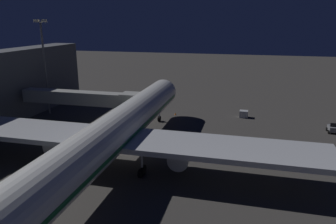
{
  "coord_description": "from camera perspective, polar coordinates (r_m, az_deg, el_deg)",
  "views": [
    {
      "loc": [
        -17.08,
        44.34,
        20.16
      ],
      "look_at": [
        -3.0,
        -11.91,
        3.5
      ],
      "focal_mm": 33.97,
      "sensor_mm": 36.0,
      "label": 1
    }
  ],
  "objects": [
    {
      "name": "ground_plane",
      "position": [
        51.61,
        -6.5,
        -7.07
      ],
      "size": [
        320.0,
        320.0,
        0.0
      ],
      "primitive_type": "plane",
      "color": "#383533"
    },
    {
      "name": "airliner_at_gate",
      "position": [
        43.23,
        -10.18,
        -4.23
      ],
      "size": [
        56.99,
        61.11,
        18.04
      ],
      "color": "silver",
      "rests_on": "ground_plane"
    },
    {
      "name": "jet_bridge",
      "position": [
        64.39,
        -14.23,
        2.39
      ],
      "size": [
        24.47,
        3.4,
        7.04
      ],
      "color": "#9E9E99",
      "rests_on": "ground_plane"
    },
    {
      "name": "apron_floodlight_mast",
      "position": [
        74.28,
        -21.28,
        8.42
      ],
      "size": [
        2.9,
        0.5,
        20.47
      ],
      "color": "#59595E",
      "rests_on": "ground_plane"
    },
    {
      "name": "baggage_tug_lead",
      "position": [
        66.99,
        27.46,
        -2.66
      ],
      "size": [
        1.86,
        2.36,
        1.95
      ],
      "color": "slate",
      "rests_on": "ground_plane"
    },
    {
      "name": "baggage_container_near_belt",
      "position": [
        70.75,
        13.42,
        -0.35
      ],
      "size": [
        1.76,
        1.56,
        1.49
      ],
      "primitive_type": "cube",
      "color": "#B7BABF",
      "rests_on": "ground_plane"
    },
    {
      "name": "traffic_cone_nose_port",
      "position": [
        70.75,
        1.34,
        -0.3
      ],
      "size": [
        0.36,
        0.36,
        0.55
      ],
      "primitive_type": "cone",
      "color": "orange",
      "rests_on": "ground_plane"
    },
    {
      "name": "traffic_cone_nose_starboard",
      "position": [
        71.81,
        -2.09,
        -0.06
      ],
      "size": [
        0.36,
        0.36,
        0.55
      ],
      "primitive_type": "cone",
      "color": "orange",
      "rests_on": "ground_plane"
    }
  ]
}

